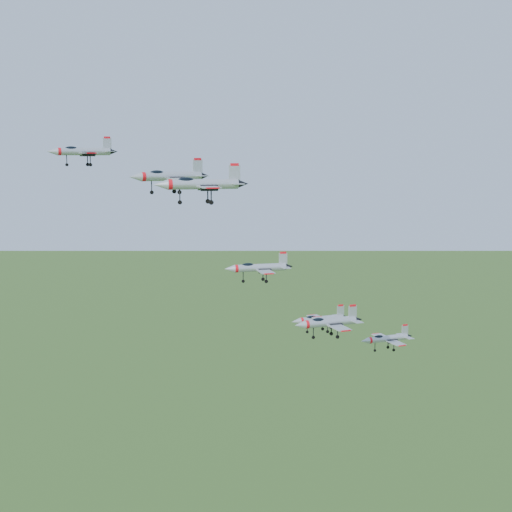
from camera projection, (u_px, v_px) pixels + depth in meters
name	position (u px, v px, depth m)	size (l,w,h in m)	color
jet_lead	(82.00, 151.00, 117.64)	(11.69, 9.76, 3.13)	#A8ADB4
jet_left_high	(169.00, 176.00, 113.15)	(13.50, 11.30, 3.61)	#A8ADB4
jet_right_high	(200.00, 184.00, 88.17)	(11.99, 9.88, 3.21)	#A8ADB4
jet_left_low	(258.00, 268.00, 123.97)	(12.43, 10.26, 3.32)	#A8ADB4
jet_right_low	(328.00, 322.00, 111.91)	(11.87, 9.82, 3.17)	#A8ADB4
jet_trail	(320.00, 319.00, 122.49)	(10.91, 9.01, 2.92)	#A8ADB4
jet_extra	(386.00, 338.00, 134.00)	(11.23, 9.30, 3.00)	#A8ADB4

